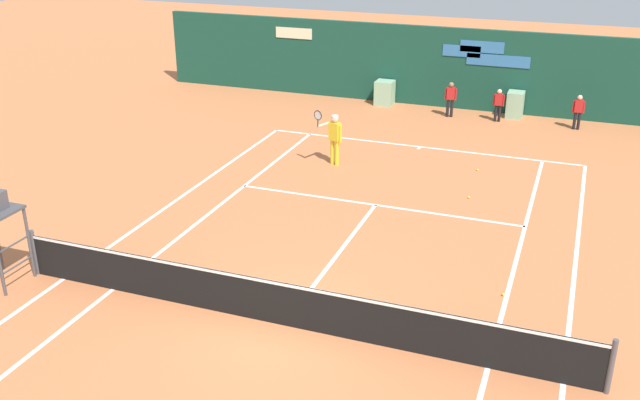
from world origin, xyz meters
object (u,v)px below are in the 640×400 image
Objects in this scene: player_on_baseline at (334,135)px; ball_kid_right_post at (498,103)px; ball_kid_centre_post at (578,110)px; tennis_ball_by_sideline at (478,170)px; tennis_ball_near_service_line at (503,295)px; tennis_ball_mid_court at (469,197)px; ball_kid_left_post at (450,97)px.

player_on_baseline is 1.48× the size of ball_kid_right_post.
ball_kid_centre_post reaches higher than tennis_ball_by_sideline.
tennis_ball_near_service_line is (-0.91, -12.96, -0.70)m from ball_kid_centre_post.
ball_kid_centre_post is 8.28m from tennis_ball_mid_court.
ball_kid_left_post reaches higher than tennis_ball_by_sideline.
player_on_baseline reaches higher than ball_kid_left_post.
player_on_baseline is at bearing 164.11° from tennis_ball_mid_court.
ball_kid_right_post is 1.80m from ball_kid_left_post.
player_on_baseline is 7.00m from ball_kid_left_post.
ball_kid_right_post is 18.21× the size of tennis_ball_mid_court.
ball_kid_left_post is 19.79× the size of tennis_ball_mid_court.
tennis_ball_near_service_line is 7.59m from tennis_ball_by_sideline.
tennis_ball_by_sideline is 1.00× the size of tennis_ball_mid_court.
ball_kid_right_post reaches higher than tennis_ball_mid_court.
ball_kid_centre_post is 2.82m from ball_kid_right_post.
player_on_baseline reaches higher than tennis_ball_by_sideline.
ball_kid_left_post is at bearing 109.58° from tennis_ball_by_sideline.
tennis_ball_by_sideline is at bearing -146.68° from player_on_baseline.
ball_kid_left_post is 5.96m from tennis_ball_by_sideline.
ball_kid_left_post is at bearing -89.53° from player_on_baseline.
player_on_baseline is at bearing 54.28° from ball_kid_right_post.
ball_kid_left_post reaches higher than ball_kid_right_post.
player_on_baseline is at bearing 133.63° from tennis_ball_near_service_line.
tennis_ball_near_service_line and tennis_ball_mid_court have the same top height.
player_on_baseline reaches higher than ball_kid_centre_post.
ball_kid_centre_post reaches higher than tennis_ball_near_service_line.
ball_kid_right_post is (4.17, 6.59, -0.26)m from player_on_baseline.
tennis_ball_mid_court is at bearing 94.82° from ball_kid_left_post.
tennis_ball_by_sideline is at bearing 93.17° from tennis_ball_mid_court.
ball_kid_left_post is 19.79× the size of tennis_ball_near_service_line.
tennis_ball_near_service_line is at bearing -76.82° from tennis_ball_by_sideline.
ball_kid_right_post is 18.21× the size of tennis_ball_near_service_line.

